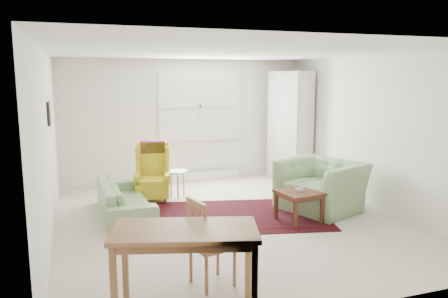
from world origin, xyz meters
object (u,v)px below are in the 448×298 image
object	(u,v)px
wingback_chair	(153,172)
desk_chair	(212,242)
stool	(178,184)
sofa	(125,193)
armchair	(321,181)
cabinet	(290,126)
desk	(186,272)
coffee_table	(299,206)

from	to	relation	value
wingback_chair	desk_chair	world-z (taller)	wingback_chair
wingback_chair	stool	xyz separation A→B (m)	(0.45, 0.02, -0.26)
sofa	armchair	distance (m)	3.14
sofa	cabinet	distance (m)	3.92
stool	desk_chair	world-z (taller)	desk_chair
stool	desk	distance (m)	3.95
armchair	sofa	bearing A→B (deg)	-124.66
armchair	coffee_table	xyz separation A→B (m)	(-0.63, -0.43, -0.24)
cabinet	desk	size ratio (longest dim) A/B	1.76
sofa	desk	xyz separation A→B (m)	(0.21, -3.11, 0.04)
wingback_chair	stool	bearing A→B (deg)	15.97
wingback_chair	cabinet	world-z (taller)	cabinet
armchair	desk_chair	bearing A→B (deg)	-73.46
armchair	desk_chair	distance (m)	3.13
wingback_chair	desk	world-z (taller)	wingback_chair
sofa	desk_chair	xyz separation A→B (m)	(0.60, -2.64, 0.10)
coffee_table	stool	distance (m)	2.36
wingback_chair	cabinet	distance (m)	3.15
stool	cabinet	xyz separation A→B (m)	(2.57, 0.65, 0.88)
stool	desk_chair	distance (m)	3.42
stool	desk	world-z (taller)	desk
sofa	cabinet	xyz separation A→B (m)	(3.57, 1.41, 0.77)
armchair	wingback_chair	world-z (taller)	wingback_chair
desk	desk_chair	world-z (taller)	desk_chair
sofa	cabinet	size ratio (longest dim) A/B	0.80
stool	armchair	bearing A→B (deg)	-35.37
desk_chair	cabinet	bearing A→B (deg)	-49.55
wingback_chair	desk	xyz separation A→B (m)	(-0.35, -3.84, -0.10)
stool	cabinet	size ratio (longest dim) A/B	0.22
desk_chair	wingback_chair	bearing A→B (deg)	-12.52
coffee_table	desk_chair	xyz separation A→B (m)	(-1.82, -1.50, 0.23)
sofa	coffee_table	bearing A→B (deg)	-116.90
wingback_chair	desk	size ratio (longest dim) A/B	0.79
armchair	stool	bearing A→B (deg)	-147.12
desk	cabinet	bearing A→B (deg)	53.28
cabinet	desk	world-z (taller)	cabinet
sofa	desk_chair	bearing A→B (deg)	-168.93
sofa	armchair	world-z (taller)	armchair
stool	desk_chair	size ratio (longest dim) A/B	0.53
armchair	desk_chair	size ratio (longest dim) A/B	1.32
armchair	desk_chair	world-z (taller)	armchair
coffee_table	cabinet	bearing A→B (deg)	65.66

